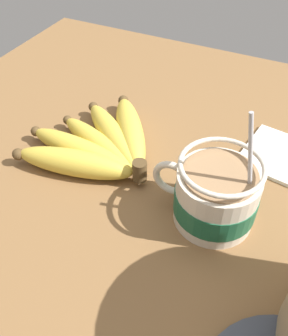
{
  "coord_description": "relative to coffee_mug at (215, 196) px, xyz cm",
  "views": [
    {
      "loc": [
        -11.19,
        28.76,
        41.02
      ],
      "look_at": [
        4.21,
        -3.26,
        7.22
      ],
      "focal_mm": 40.0,
      "sensor_mm": 36.0,
      "label": 1
    }
  ],
  "objects": [
    {
      "name": "banana_bunch",
      "position": [
        19.07,
        -4.52,
        -2.16
      ],
      "size": [
        20.83,
        21.61,
        4.21
      ],
      "color": "#4C381E",
      "rests_on": "table"
    },
    {
      "name": "coffee_mug",
      "position": [
        0.0,
        0.0,
        0.0
      ],
      "size": [
        13.66,
        10.25,
        16.96
      ],
      "color": "beige",
      "rests_on": "table"
    },
    {
      "name": "table",
      "position": [
        5.73,
        2.68,
        -5.57
      ],
      "size": [
        97.13,
        97.13,
        3.12
      ],
      "color": "brown",
      "rests_on": "ground"
    }
  ]
}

